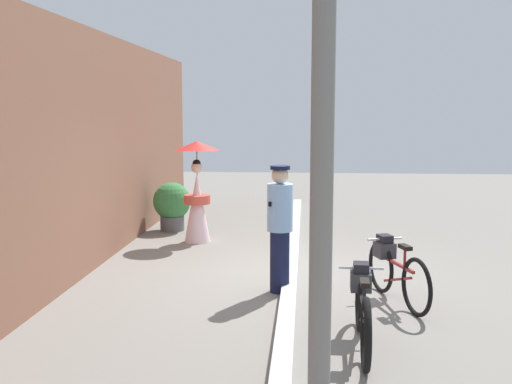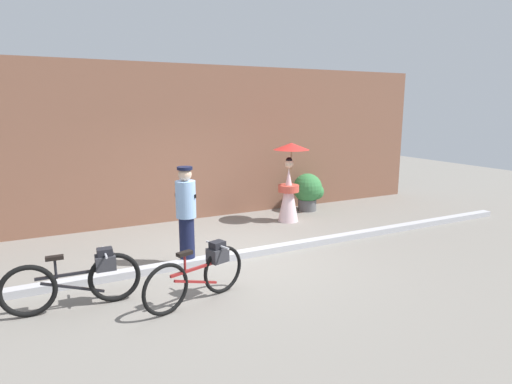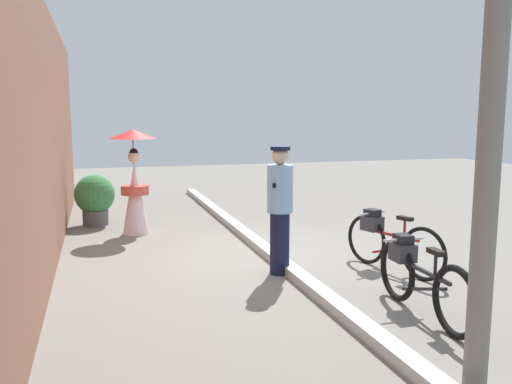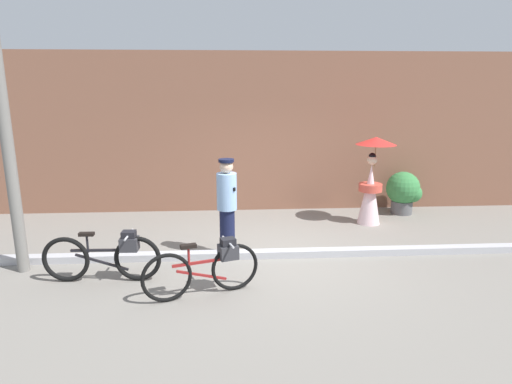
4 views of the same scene
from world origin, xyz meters
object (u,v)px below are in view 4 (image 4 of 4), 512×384
(utility_pole, at_px, (4,120))
(bicycle_far_side, at_px, (107,255))
(person_with_parasol, at_px, (372,180))
(bicycle_near_officer, at_px, (208,266))
(person_officer, at_px, (227,205))
(potted_plant_by_door, at_px, (404,191))

(utility_pole, bearing_deg, bicycle_far_side, -17.98)
(person_with_parasol, bearing_deg, bicycle_far_side, -151.95)
(bicycle_near_officer, bearing_deg, person_officer, 79.38)
(bicycle_far_side, height_order, potted_plant_by_door, potted_plant_by_door)
(potted_plant_by_door, distance_m, utility_pole, 8.05)
(person_with_parasol, xyz_separation_m, utility_pole, (-6.31, -2.11, 1.45))
(bicycle_far_side, xyz_separation_m, person_officer, (1.81, 0.93, 0.50))
(person_officer, bearing_deg, bicycle_far_side, -152.86)
(bicycle_far_side, relative_size, utility_pole, 0.37)
(bicycle_far_side, bearing_deg, person_with_parasol, 28.05)
(bicycle_far_side, height_order, utility_pole, utility_pole)
(person_officer, height_order, person_with_parasol, person_with_parasol)
(person_officer, height_order, potted_plant_by_door, person_officer)
(bicycle_near_officer, distance_m, bicycle_far_side, 1.63)
(bicycle_near_officer, xyz_separation_m, potted_plant_by_door, (4.33, 3.81, 0.11))
(bicycle_near_officer, height_order, bicycle_far_side, bicycle_near_officer)
(bicycle_far_side, relative_size, person_officer, 1.04)
(bicycle_near_officer, bearing_deg, potted_plant_by_door, 41.38)
(bicycle_far_side, relative_size, potted_plant_by_door, 1.82)
(bicycle_far_side, distance_m, potted_plant_by_door, 6.71)
(bicycle_far_side, distance_m, utility_pole, 2.51)
(person_with_parasol, bearing_deg, potted_plant_by_door, 34.09)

